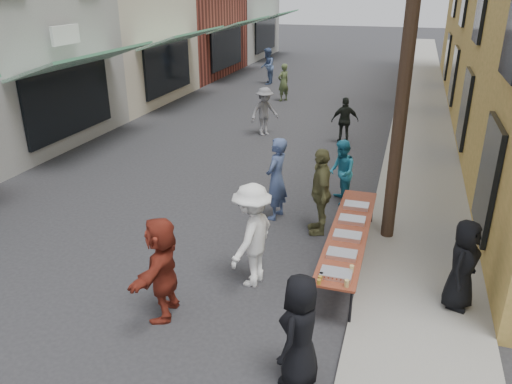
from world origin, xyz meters
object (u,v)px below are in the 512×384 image
Objects in this scene: utility_pole_near at (412,17)px; serving_table at (349,232)px; guest_front_a at (300,331)px; guest_front_c at (341,172)px; server at (463,265)px; catering_tray_sausage at (336,274)px.

utility_pole_near is 4.07m from serving_table.
utility_pole_near reaches higher than guest_front_a.
server reaches higher than guest_front_c.
utility_pole_near is 18.00× the size of catering_tray_sausage.
guest_front_c is at bearing 127.47° from utility_pole_near.
utility_pole_near is 4.81m from catering_tray_sausage.
guest_front_a is at bearing 159.58° from server.
guest_front_c reaches higher than catering_tray_sausage.
guest_front_c is (-0.59, 4.62, 0.01)m from catering_tray_sausage.
utility_pole_near is 4.44m from server.
utility_pole_near is at bearing 18.19° from guest_front_c.
server is at bearing -25.11° from serving_table.
server is (2.51, -3.87, 0.08)m from guest_front_c.
guest_front_a is at bearing -94.08° from serving_table.
guest_front_c is 1.03× the size of server.
guest_front_a is at bearing -98.25° from catering_tray_sausage.
server is at bearing 13.70° from guest_front_c.
utility_pole_near is 5.43× the size of guest_front_a.
server is (1.92, 0.75, 0.08)m from catering_tray_sausage.
serving_table is 2.58× the size of server.
guest_front_a reaches higher than server.
serving_table is 2.41× the size of guest_front_a.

